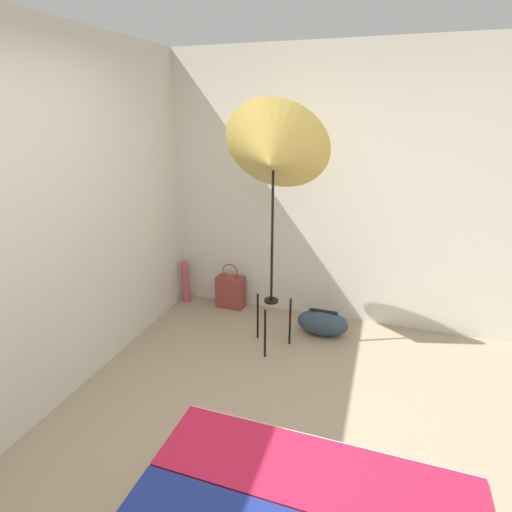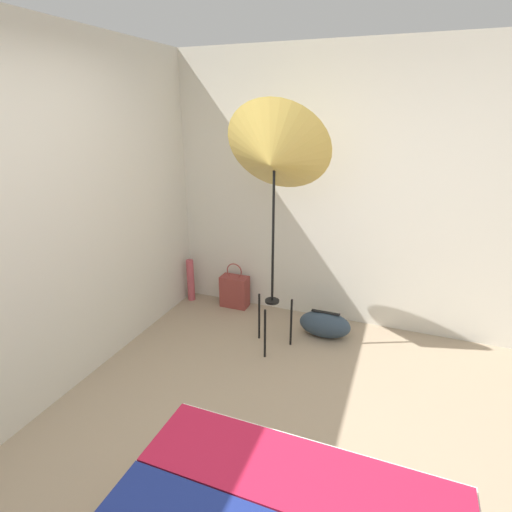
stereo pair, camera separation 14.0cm
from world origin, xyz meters
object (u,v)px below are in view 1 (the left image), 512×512
(tote_bag, at_px, (231,291))
(duffel_bag, at_px, (323,323))
(paper_roll, at_px, (186,281))
(photo_umbrella, at_px, (273,157))

(tote_bag, height_order, duffel_bag, tote_bag)
(duffel_bag, bearing_deg, tote_bag, 165.87)
(paper_roll, bearing_deg, duffel_bag, -8.30)
(photo_umbrella, relative_size, duffel_bag, 4.38)
(duffel_bag, relative_size, paper_roll, 1.01)
(photo_umbrella, relative_size, tote_bag, 4.24)
(duffel_bag, height_order, paper_roll, paper_roll)
(photo_umbrella, distance_m, tote_bag, 1.76)
(photo_umbrella, bearing_deg, duffel_bag, 40.25)
(tote_bag, bearing_deg, duffel_bag, -14.13)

